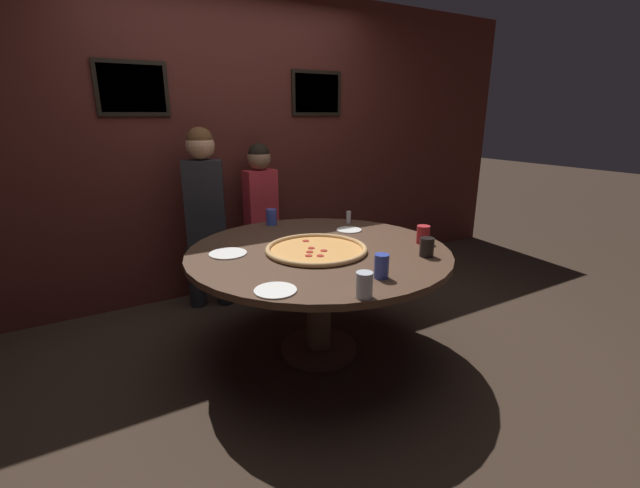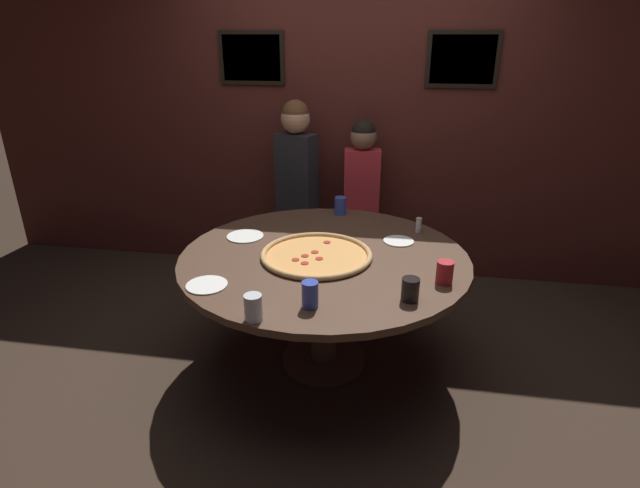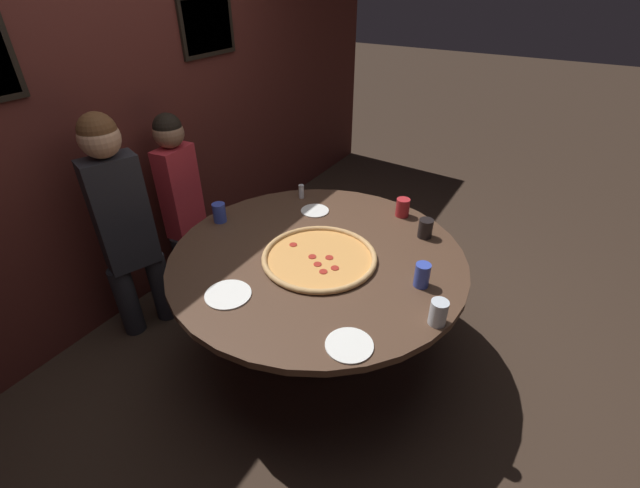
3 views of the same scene
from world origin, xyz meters
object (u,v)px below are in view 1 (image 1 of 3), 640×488
at_px(drink_cup_far_right, 381,266).
at_px(condiment_shaker, 349,217).
at_px(drink_cup_near_right, 272,217).
at_px(white_plate_beside_cup, 228,253).
at_px(white_plate_near_front, 275,290).
at_px(diner_side_left, 261,210).
at_px(drink_cup_front_edge, 423,235).
at_px(drink_cup_beside_pizza, 427,247).
at_px(diner_side_right, 205,209).
at_px(dining_table, 319,267).
at_px(giant_pizza, 316,249).
at_px(drink_cup_by_shaker, 364,285).
at_px(white_plate_left_side, 349,230).

height_order(drink_cup_far_right, condiment_shaker, drink_cup_far_right).
bearing_deg(drink_cup_near_right, drink_cup_far_right, -88.78).
relative_size(drink_cup_near_right, white_plate_beside_cup, 0.53).
xyz_separation_m(drink_cup_far_right, white_plate_beside_cup, (-0.57, 0.79, -0.06)).
relative_size(white_plate_near_front, diner_side_left, 0.16).
distance_m(drink_cup_front_edge, diner_side_left, 1.54).
xyz_separation_m(drink_cup_beside_pizza, diner_side_left, (-0.38, 1.65, -0.04)).
relative_size(condiment_shaker, diner_side_right, 0.07).
xyz_separation_m(dining_table, white_plate_near_front, (-0.53, -0.48, 0.12)).
xyz_separation_m(diner_side_left, diner_side_right, (-0.51, -0.06, 0.08)).
bearing_deg(white_plate_beside_cup, white_plate_near_front, -89.26).
bearing_deg(drink_cup_beside_pizza, giant_pizza, 141.42).
bearing_deg(giant_pizza, white_plate_beside_cup, 155.18).
xyz_separation_m(white_plate_beside_cup, condiment_shaker, (1.08, 0.26, 0.05)).
height_order(giant_pizza, drink_cup_by_shaker, drink_cup_by_shaker).
height_order(giant_pizza, drink_cup_far_right, drink_cup_far_right).
bearing_deg(diner_side_left, white_plate_beside_cup, 51.74).
bearing_deg(diner_side_right, white_plate_beside_cup, 101.31).
bearing_deg(white_plate_near_front, diner_side_right, 85.47).
bearing_deg(drink_cup_front_edge, white_plate_left_side, 114.96).
xyz_separation_m(giant_pizza, diner_side_right, (-0.36, 1.16, 0.08)).
bearing_deg(giant_pizza, drink_cup_far_right, -83.07).
height_order(white_plate_left_side, condiment_shaker, condiment_shaker).
distance_m(drink_cup_front_edge, drink_cup_near_right, 1.17).
bearing_deg(white_plate_near_front, drink_cup_by_shaker, -39.98).
distance_m(drink_cup_by_shaker, diner_side_left, 1.97).
relative_size(drink_cup_front_edge, diner_side_right, 0.08).
bearing_deg(white_plate_near_front, dining_table, 42.26).
height_order(drink_cup_near_right, drink_cup_beside_pizza, drink_cup_near_right).
relative_size(drink_cup_by_shaker, drink_cup_beside_pizza, 1.08).
distance_m(drink_cup_far_right, diner_side_left, 1.79).
relative_size(white_plate_left_side, diner_side_left, 0.14).
relative_size(dining_table, diner_side_right, 1.13).
bearing_deg(drink_cup_far_right, white_plate_left_side, 65.85).
bearing_deg(drink_cup_beside_pizza, drink_cup_by_shaker, -156.53).
height_order(white_plate_near_front, diner_side_right, diner_side_right).
relative_size(drink_cup_front_edge, white_plate_beside_cup, 0.52).
xyz_separation_m(white_plate_beside_cup, diner_side_left, (0.65, 0.99, 0.01)).
bearing_deg(dining_table, diner_side_right, 109.60).
relative_size(dining_table, giant_pizza, 2.60).
bearing_deg(white_plate_near_front, white_plate_left_side, 38.43).
xyz_separation_m(drink_cup_near_right, diner_side_left, (0.11, 0.46, -0.05)).
bearing_deg(condiment_shaker, drink_cup_near_right, 153.75).
distance_m(white_plate_beside_cup, white_plate_left_side, 0.96).
bearing_deg(giant_pizza, white_plate_left_side, 34.00).
distance_m(drink_cup_by_shaker, white_plate_left_side, 1.20).
height_order(drink_cup_far_right, drink_cup_near_right, drink_cup_far_right).
height_order(dining_table, drink_cup_beside_pizza, drink_cup_beside_pizza).
xyz_separation_m(drink_cup_far_right, drink_cup_near_right, (-0.03, 1.32, -0.00)).
bearing_deg(white_plate_beside_cup, diner_side_right, 81.70).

